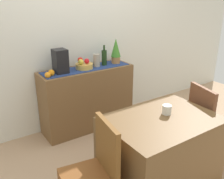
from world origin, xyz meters
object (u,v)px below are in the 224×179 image
Objects in this scene: sideboard_console at (87,98)px; wine_bottle at (104,58)px; coffee_maker at (60,61)px; potted_plant at (116,51)px; chair_by_corner at (208,137)px; fruit_bowl at (84,66)px; dining_table at (160,152)px; ceramic_vase at (97,60)px; coffee_cup at (167,110)px.

wine_bottle is at bearing 0.00° from sideboard_console.
coffee_maker is at bearing -180.00° from wine_bottle.
potted_plant reaches higher than chair_by_corner.
sideboard_console is 0.79m from potted_plant.
sideboard_console is at bearing 180.00° from potted_plant.
potted_plant is at bearing -0.00° from wine_bottle.
chair_by_corner is (0.81, -1.43, -0.17)m from sideboard_console.
fruit_bowl is 1.53m from dining_table.
wine_bottle is at bearing 0.00° from ceramic_vase.
coffee_cup is (0.10, 0.05, 0.42)m from dining_table.
fruit_bowl is at bearing 180.00° from ceramic_vase.
potted_plant is (0.48, -0.00, 0.63)m from sideboard_console.
coffee_maker is 1.62m from dining_table.
potted_plant reaches higher than ceramic_vase.
wine_bottle is 0.93× the size of coffee_maker.
sideboard_console is at bearing 0.00° from coffee_maker.
coffee_maker is at bearing 180.00° from sideboard_console.
sideboard_console is 4.22× the size of coffee_maker.
ceramic_vase reaches higher than coffee_cup.
coffee_maker is at bearing 180.00° from potted_plant.
ceramic_vase is at bearing 0.00° from sideboard_console.
potted_plant is at bearing -0.00° from sideboard_console.
sideboard_console is 1.43m from coffee_cup.
ceramic_vase is 0.50× the size of potted_plant.
potted_plant is 0.34× the size of dining_table.
dining_table is at bearing -95.59° from ceramic_vase.
coffee_cup is (0.48, -1.39, -0.24)m from coffee_maker.
wine_bottle reaches higher than ceramic_vase.
dining_table is at bearing -155.45° from coffee_cup.
wine_bottle is 0.21m from potted_plant.
chair_by_corner is (0.65, -1.43, -0.70)m from ceramic_vase.
coffee_maker is 0.84m from potted_plant.
dining_table is at bearing -74.93° from coffee_maker.
coffee_cup is 0.10× the size of chair_by_corner.
fruit_bowl is 1.40m from coffee_cup.
wine_bottle is (0.29, 0.00, 0.55)m from sideboard_console.
fruit_bowl reaches higher than dining_table.
sideboard_console is 0.48m from fruit_bowl.
wine_bottle is at bearing 83.24° from coffee_cup.
fruit_bowl is at bearing 180.00° from potted_plant.
potted_plant reaches higher than coffee_maker.
coffee_cup is at bearing 176.60° from chair_by_corner.
ceramic_vase is at bearing 0.00° from coffee_maker.
coffee_maker reaches higher than chair_by_corner.
wine_bottle is at bearing 0.00° from coffee_maker.
potted_plant reaches higher than coffee_cup.
sideboard_console is 1.43m from dining_table.
coffee_cup is at bearing 24.55° from dining_table.
ceramic_vase is (-0.12, -0.00, -0.02)m from wine_bottle.
chair_by_corner is at bearing -50.53° from coffee_maker.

